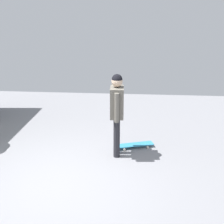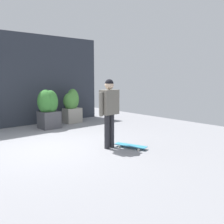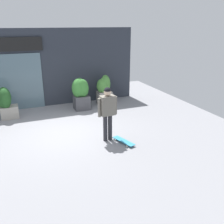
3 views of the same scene
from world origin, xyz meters
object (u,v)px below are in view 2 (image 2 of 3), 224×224
(planter_box_right, at_px, (48,107))
(planter_box_mid, at_px, (72,104))
(skateboarder, at_px, (109,106))
(skateboard, at_px, (131,146))

(planter_box_right, height_order, planter_box_mid, planter_box_right)
(skateboarder, relative_size, planter_box_right, 1.28)
(planter_box_right, distance_m, planter_box_mid, 1.25)
(skateboard, bearing_deg, planter_box_mid, 149.99)
(skateboarder, xyz_separation_m, planter_box_right, (0.01, 3.20, -0.31))
(skateboard, xyz_separation_m, planter_box_right, (-0.37, 3.57, 0.67))
(skateboard, bearing_deg, skateboarder, -152.65)
(planter_box_mid, bearing_deg, planter_box_right, -162.65)
(skateboard, height_order, planter_box_mid, planter_box_mid)
(planter_box_right, bearing_deg, skateboard, -84.11)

